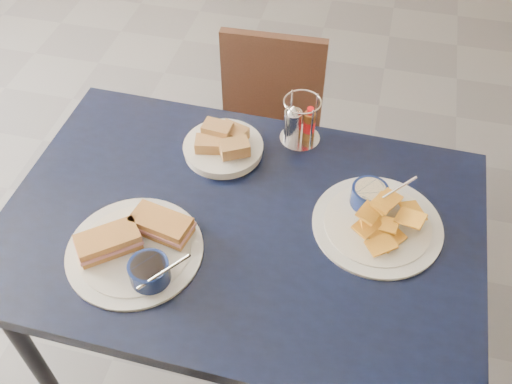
% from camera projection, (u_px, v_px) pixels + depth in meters
% --- Properties ---
extents(ground, '(6.00, 6.00, 0.00)m').
position_uv_depth(ground, '(242.00, 304.00, 2.08)').
color(ground, '#515156').
rests_on(ground, ground).
extents(dining_table, '(1.17, 0.79, 0.75)m').
position_uv_depth(dining_table, '(241.00, 239.00, 1.43)').
color(dining_table, black).
rests_on(dining_table, ground).
extents(chair_far, '(0.38, 0.36, 0.77)m').
position_uv_depth(chair_far, '(268.00, 128.00, 2.06)').
color(chair_far, black).
rests_on(chair_far, ground).
extents(sandwich_plate, '(0.32, 0.32, 0.12)m').
position_uv_depth(sandwich_plate, '(137.00, 247.00, 1.30)').
color(sandwich_plate, white).
rests_on(sandwich_plate, dining_table).
extents(plantain_plate, '(0.31, 0.31, 0.12)m').
position_uv_depth(plantain_plate, '(376.00, 216.00, 1.36)').
color(plantain_plate, white).
rests_on(plantain_plate, dining_table).
extents(bread_basket, '(0.21, 0.21, 0.07)m').
position_uv_depth(bread_basket, '(223.00, 145.00, 1.52)').
color(bread_basket, white).
rests_on(bread_basket, dining_table).
extents(condiment_caddy, '(0.11, 0.11, 0.14)m').
position_uv_depth(condiment_caddy, '(299.00, 123.00, 1.53)').
color(condiment_caddy, silver).
rests_on(condiment_caddy, dining_table).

